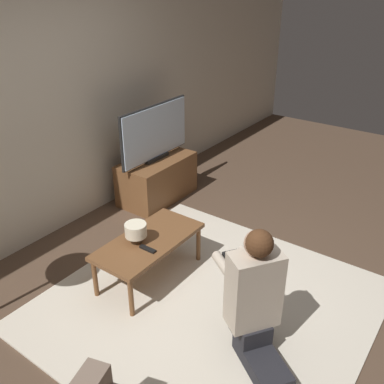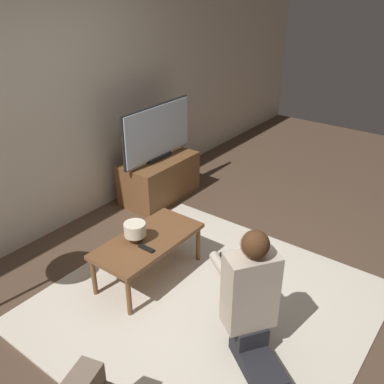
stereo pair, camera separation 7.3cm
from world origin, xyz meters
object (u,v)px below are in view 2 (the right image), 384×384
(coffee_table, at_px, (148,243))
(person_kneeling, at_px, (251,299))
(tv, at_px, (157,132))
(table_lamp, at_px, (135,231))

(coffee_table, xyz_separation_m, person_kneeling, (-0.21, -1.10, 0.13))
(tv, height_order, person_kneeling, tv)
(table_lamp, bearing_deg, person_kneeling, -96.13)
(tv, bearing_deg, coffee_table, -142.45)
(coffee_table, distance_m, table_lamp, 0.18)
(person_kneeling, xyz_separation_m, table_lamp, (0.12, 1.16, 0.02))
(table_lamp, bearing_deg, coffee_table, -33.99)
(tv, bearing_deg, person_kneeling, -124.64)
(coffee_table, bearing_deg, tv, 37.55)
(tv, xyz_separation_m, person_kneeling, (-1.39, -2.01, -0.33))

